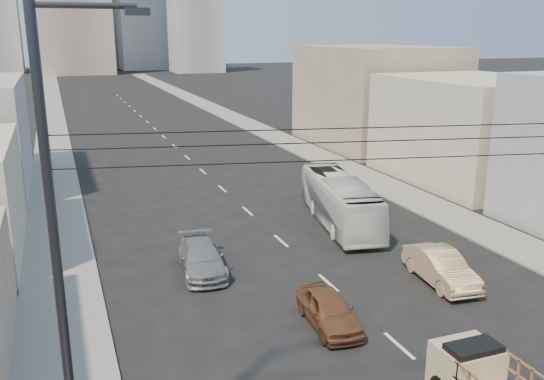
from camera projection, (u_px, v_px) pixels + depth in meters
sidewalk_left at (52, 124)px, 73.41m from camera, size 3.50×180.00×0.12m
sidewalk_right at (229, 115)px, 81.42m from camera, size 3.50×180.00×0.12m
lane_dashes at (169, 141)px, 62.09m from camera, size 0.15×104.00×0.01m
city_bus at (340, 201)px, 34.89m from camera, size 4.39×10.73×2.91m
sedan_brown at (329, 310)px, 22.79m from camera, size 1.95×4.21×1.39m
sedan_tan at (441, 267)px, 26.73m from camera, size 2.13×4.86×1.55m
sedan_grey at (202, 258)px, 27.96m from camera, size 2.51×5.14×1.44m
streetlamp_left at (62, 268)px, 12.29m from camera, size 2.36×0.25×12.00m
bldg_right_mid at (475, 129)px, 45.13m from camera, size 11.00×14.00×8.00m
bldg_right_far at (376, 96)px, 59.47m from camera, size 12.00×16.00×10.00m
midrise_ne at (143, 5)px, 182.08m from camera, size 16.00×16.00×40.00m
midrise_back at (99, 0)px, 191.00m from camera, size 18.00×18.00×44.00m
midrise_east at (195, 24)px, 169.70m from camera, size 14.00×14.00×28.00m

